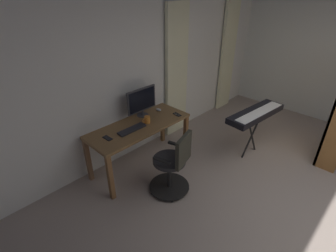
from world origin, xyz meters
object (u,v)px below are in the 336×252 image
(cell_phone_by_monitor, at_px, (108,138))
(piano_keyboard, at_px, (256,114))
(computer_keyboard, at_px, (132,129))
(office_chair, at_px, (173,166))
(computer_mouse, at_px, (159,110))
(computer_monitor, at_px, (142,101))
(desk, at_px, (140,130))
(cell_phone_face_up, at_px, (177,114))
(mug_tea, at_px, (147,120))

(cell_phone_by_monitor, bearing_deg, piano_keyboard, 148.60)
(computer_keyboard, bearing_deg, office_chair, 98.71)
(computer_mouse, bearing_deg, computer_monitor, -12.62)
(desk, relative_size, computer_keyboard, 3.64)
(office_chair, bearing_deg, cell_phone_face_up, 23.25)
(office_chair, xyz_separation_m, computer_monitor, (-0.30, -0.94, 0.55))
(computer_keyboard, height_order, computer_mouse, computer_mouse)
(desk, height_order, computer_keyboard, computer_keyboard)
(office_chair, bearing_deg, computer_keyboard, 82.55)
(mug_tea, height_order, piano_keyboard, mug_tea)
(cell_phone_face_up, distance_m, cell_phone_by_monitor, 1.18)
(cell_phone_by_monitor, bearing_deg, office_chair, 119.05)
(cell_phone_face_up, bearing_deg, office_chair, 47.33)
(computer_keyboard, distance_m, cell_phone_face_up, 0.81)
(computer_mouse, height_order, mug_tea, mug_tea)
(computer_mouse, relative_size, cell_phone_face_up, 0.69)
(computer_monitor, relative_size, computer_mouse, 5.33)
(computer_keyboard, bearing_deg, piano_keyboard, 147.96)
(computer_mouse, bearing_deg, office_chair, 56.25)
(piano_keyboard, bearing_deg, computer_monitor, -40.38)
(computer_monitor, height_order, cell_phone_by_monitor, computer_monitor)
(computer_keyboard, height_order, cell_phone_by_monitor, computer_keyboard)
(office_chair, xyz_separation_m, piano_keyboard, (-1.53, 0.33, 0.32))
(computer_keyboard, relative_size, cell_phone_face_up, 2.98)
(computer_monitor, bearing_deg, computer_keyboard, 31.08)
(computer_monitor, height_order, computer_keyboard, computer_monitor)
(computer_monitor, xyz_separation_m, mug_tea, (0.11, 0.23, -0.19))
(desk, bearing_deg, computer_monitor, -139.92)
(cell_phone_by_monitor, bearing_deg, mug_tea, 172.88)
(office_chair, distance_m, computer_mouse, 1.10)
(computer_monitor, bearing_deg, computer_mouse, 167.38)
(desk, xyz_separation_m, mug_tea, (-0.12, 0.04, 0.15))
(mug_tea, bearing_deg, computer_monitor, -115.72)
(cell_phone_by_monitor, xyz_separation_m, mug_tea, (-0.66, 0.05, 0.05))
(computer_mouse, bearing_deg, cell_phone_face_up, 108.03)
(computer_keyboard, xyz_separation_m, mug_tea, (-0.29, -0.01, 0.04))
(computer_monitor, xyz_separation_m, cell_phone_face_up, (-0.39, 0.38, -0.24))
(cell_phone_by_monitor, bearing_deg, computer_monitor, -169.38)
(desk, relative_size, mug_tea, 11.64)
(office_chair, bearing_deg, computer_monitor, 56.17)
(computer_keyboard, bearing_deg, cell_phone_by_monitor, -9.03)
(computer_keyboard, distance_m, piano_keyboard, 1.94)
(office_chair, distance_m, cell_phone_face_up, 0.94)
(desk, height_order, office_chair, office_chair)
(cell_phone_face_up, distance_m, mug_tea, 0.52)
(computer_monitor, xyz_separation_m, computer_mouse, (-0.29, 0.06, -0.23))
(office_chair, distance_m, computer_monitor, 1.13)
(desk, xyz_separation_m, office_chair, (0.07, 0.75, -0.21))
(office_chair, xyz_separation_m, cell_phone_face_up, (-0.69, -0.57, 0.31))
(cell_phone_face_up, relative_size, cell_phone_by_monitor, 1.00)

